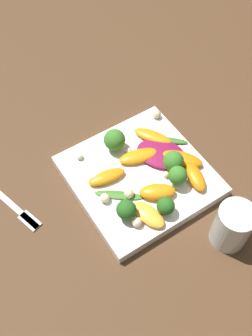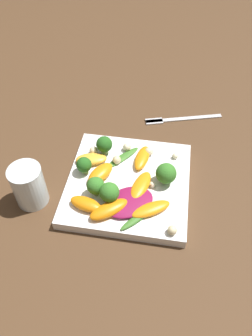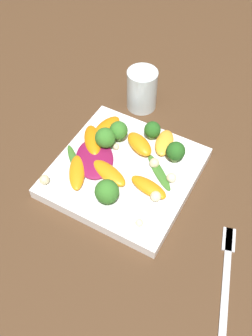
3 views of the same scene
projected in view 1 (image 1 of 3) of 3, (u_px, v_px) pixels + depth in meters
name	position (u px, v px, depth m)	size (l,w,h in m)	color
ground_plane	(139.00, 179.00, 0.75)	(2.40, 2.40, 0.00)	#4C331E
plate	(139.00, 176.00, 0.74)	(0.24, 0.24, 0.02)	white
drinking_glass	(232.00, 226.00, 0.65)	(0.06, 0.06, 0.09)	silver
fork	(10.00, 203.00, 0.72)	(0.19, 0.07, 0.01)	silver
radicchio_leaf_0	(161.00, 154.00, 0.75)	(0.12, 0.11, 0.01)	maroon
orange_segment_0	(107.00, 177.00, 0.72)	(0.04, 0.07, 0.02)	orange
orange_segment_1	(156.00, 193.00, 0.70)	(0.06, 0.07, 0.02)	orange
orange_segment_2	(149.00, 215.00, 0.68)	(0.07, 0.05, 0.02)	#FCAD33
orange_segment_3	(153.00, 136.00, 0.78)	(0.08, 0.06, 0.01)	orange
orange_segment_4	(195.00, 177.00, 0.72)	(0.07, 0.04, 0.02)	orange
orange_segment_5	(139.00, 156.00, 0.75)	(0.05, 0.08, 0.02)	orange
orange_segment_6	(182.00, 159.00, 0.74)	(0.08, 0.07, 0.02)	orange
broccoli_floret_0	(115.00, 140.00, 0.75)	(0.04, 0.04, 0.05)	#84AD5B
broccoli_floret_1	(173.00, 162.00, 0.72)	(0.04, 0.04, 0.05)	#84AD5B
broccoli_floret_2	(178.00, 176.00, 0.70)	(0.03, 0.03, 0.04)	#7A9E51
broccoli_floret_3	(166.00, 206.00, 0.67)	(0.03, 0.03, 0.04)	#84AD5B
broccoli_floret_4	(126.00, 210.00, 0.67)	(0.03, 0.03, 0.04)	#7A9E51
arugula_sprig_0	(119.00, 195.00, 0.71)	(0.07, 0.08, 0.00)	#3D7528
arugula_sprig_1	(167.00, 140.00, 0.77)	(0.06, 0.07, 0.01)	#3D7528
macadamia_nut_0	(129.00, 193.00, 0.70)	(0.02, 0.02, 0.02)	beige
macadamia_nut_1	(80.00, 156.00, 0.75)	(0.01, 0.01, 0.01)	beige
macadamia_nut_2	(105.00, 198.00, 0.69)	(0.02, 0.02, 0.02)	beige
macadamia_nut_3	(157.00, 114.00, 0.81)	(0.02, 0.02, 0.02)	beige
macadamia_nut_4	(128.00, 151.00, 0.76)	(0.01, 0.01, 0.01)	beige
macadamia_nut_5	(94.00, 177.00, 0.72)	(0.02, 0.02, 0.02)	beige
macadamia_nut_6	(137.00, 222.00, 0.67)	(0.02, 0.02, 0.02)	beige
macadamia_nut_7	(166.00, 174.00, 0.73)	(0.01, 0.01, 0.01)	beige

